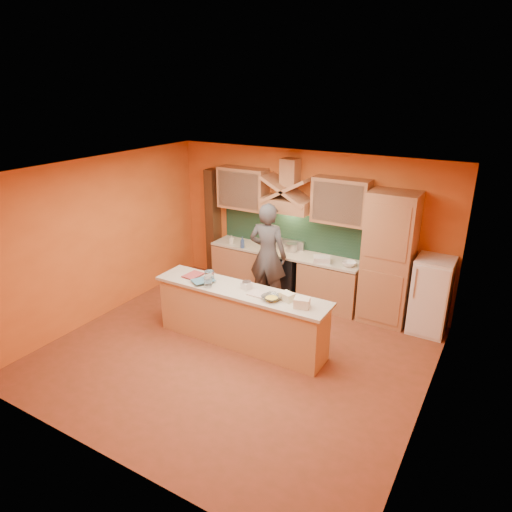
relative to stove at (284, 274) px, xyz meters
The scene contains 36 objects.
floor 2.27m from the stove, 82.23° to the right, with size 5.50×5.00×0.01m, color brown.
ceiling 3.23m from the stove, 82.23° to the right, with size 5.50×5.00×0.01m, color white.
wall_back 1.04m from the stove, 45.00° to the left, with size 5.50×0.02×2.80m, color orange.
wall_front 4.80m from the stove, 86.35° to the right, with size 5.50×0.02×2.80m, color orange.
wall_left 3.43m from the stove, 138.08° to the right, with size 0.02×5.00×2.80m, color orange.
wall_right 3.88m from the stove, 35.80° to the right, with size 0.02×5.00×2.80m, color orange.
base_cabinet_left 0.95m from the stove, behind, with size 1.10×0.60×0.86m, color tan.
base_cabinet_right 0.95m from the stove, ahead, with size 1.10×0.60×0.86m, color tan.
counter_top 0.45m from the stove, behind, with size 3.00×0.62×0.04m, color beige.
stove is the anchor object (origin of this frame).
backsplash 0.85m from the stove, 90.00° to the left, with size 3.00×0.03×0.70m, color #173425.
range_hood 1.37m from the stove, 90.00° to the left, with size 0.92×0.50×0.24m, color tan.
hood_chimney 1.96m from the stove, 90.00° to the left, with size 0.30×0.30×0.50m, color tan.
upper_cabinet_left 1.85m from the stove, behind, with size 1.00×0.35×0.80m, color tan.
upper_cabinet_right 1.85m from the stove, ahead, with size 1.00×0.35×0.80m, color tan.
pantry_column 2.07m from the stove, ahead, with size 0.80×0.60×2.30m, color tan.
fridge 2.71m from the stove, ahead, with size 0.58×0.60×1.30m, color white.
trim_column_left 1.89m from the stove, behind, with size 0.20×0.30×2.30m, color #472816.
island_body 1.91m from the stove, 83.99° to the right, with size 2.80×0.55×0.88m, color tan.
island_top 1.97m from the stove, 83.99° to the right, with size 2.90×0.62×0.05m, color beige.
person 0.72m from the stove, 102.22° to the right, with size 0.71×0.47×1.95m, color #4C4C51.
pot_large 0.59m from the stove, behind, with size 0.22×0.22×0.17m, color #AFAEB5.
pot_small 0.54m from the stove, 38.29° to the left, with size 0.22×0.22×0.16m, color silver.
soap_bottle_a 1.25m from the stove, behind, with size 0.08×0.08×0.17m, color silver.
soap_bottle_b 1.02m from the stove, 163.29° to the right, with size 0.09×0.09×0.23m, color #334F8D.
bowl_back 1.40m from the stove, ahead, with size 0.25×0.25×0.08m, color white.
dish_rack 0.98m from the stove, 10.56° to the right, with size 0.29×0.23×0.10m, color silver.
book_lower 2.11m from the stove, 114.89° to the right, with size 0.24×0.32×0.03m, color #A73B3D.
book_upper 2.07m from the stove, 105.96° to the right, with size 0.25×0.34×0.03m, color teal.
jar_large 2.02m from the stove, 101.55° to the right, with size 0.15×0.15×0.17m, color silver.
jar_small 2.18m from the stove, 97.58° to the right, with size 0.12×0.12×0.16m, color silver.
kitchen_scale 1.95m from the stove, 81.41° to the right, with size 0.13×0.13×0.11m, color white.
mixing_bowl 2.20m from the stove, 68.21° to the right, with size 0.28×0.28×0.07m, color silver.
cloth 2.06m from the stove, 74.96° to the right, with size 0.27×0.20×0.02m, color beige.
grocery_bag_a 2.42m from the stove, 57.13° to the right, with size 0.22×0.17×0.14m, color beige.
grocery_bag_b 2.20m from the stove, 62.09° to the right, with size 0.19×0.15×0.12m, color beige.
Camera 1 is at (3.33, -5.08, 3.93)m, focal length 32.00 mm.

